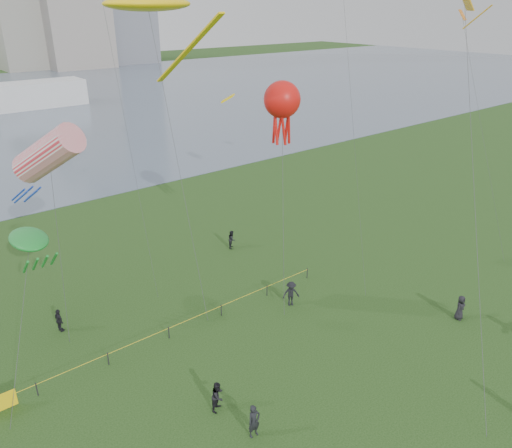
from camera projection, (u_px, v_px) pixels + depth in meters
ground_plane at (387, 442)px, 23.87m from camera, size 400.00×400.00×0.00m
building_mid at (69, 5)px, 158.06m from camera, size 20.00×20.00×38.00m
building_low at (20, 22)px, 156.34m from camera, size 16.00×18.00×28.00m
pavilion_right at (38, 94)px, 100.77m from camera, size 18.00×7.00×5.00m
fence at (72, 372)px, 27.58m from camera, size 24.07×0.07×1.05m
spectator_a at (218, 396)px, 25.51m from camera, size 1.03×0.96×1.70m
spectator_b at (291, 294)px, 34.41m from camera, size 1.36×1.16×1.83m
spectator_c at (59, 320)px, 31.68m from camera, size 0.51×0.98×1.60m
spectator_d at (460, 308)px, 32.93m from camera, size 0.93×0.70×1.72m
spectator_f at (254, 421)px, 23.91m from camera, size 0.67×0.45×1.80m
spectator_g at (232, 239)px, 42.62m from camera, size 0.97×0.98×1.59m
kite_stingray at (149, 5)px, 29.74m from camera, size 5.61×10.23×19.68m
kite_windsock at (48, 154)px, 27.20m from camera, size 4.23×5.07×13.62m
kite_creature at (29, 240)px, 30.52m from camera, size 5.42×10.21×6.43m
kite_octopus at (282, 100)px, 32.34m from camera, size 3.85×4.85×14.76m
kite_delta at (467, 17)px, 28.39m from camera, size 9.95×10.84×20.22m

